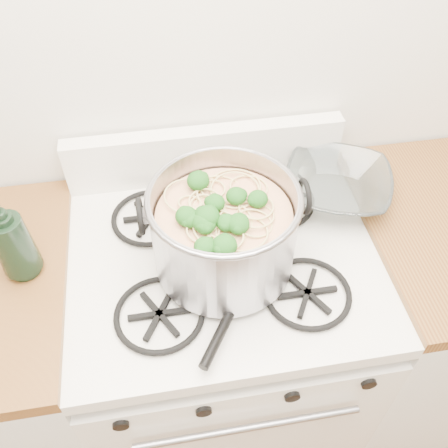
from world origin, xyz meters
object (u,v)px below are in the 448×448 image
gas_range (224,349)px  bottle (11,237)px  spatula (249,274)px  glass_bowl (336,190)px  stock_pot (224,232)px

gas_range → bottle: bottle is taller
spatula → glass_bowl: 0.37m
gas_range → stock_pot: bearing=-99.0°
spatula → bottle: bearing=-159.2°
spatula → glass_bowl: size_ratio=2.77×
glass_bowl → bottle: (-0.80, -0.12, 0.10)m
gas_range → stock_pot: (-0.00, -0.03, 0.59)m
glass_bowl → bottle: bottle is taller
stock_pot → bottle: (-0.47, 0.05, 0.01)m
gas_range → glass_bowl: glass_bowl is taller
gas_range → spatula: 0.51m
bottle → stock_pot: bearing=9.0°
stock_pot → bottle: size_ratio=1.55×
gas_range → glass_bowl: (0.33, 0.14, 0.50)m
gas_range → bottle: bearing=177.2°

